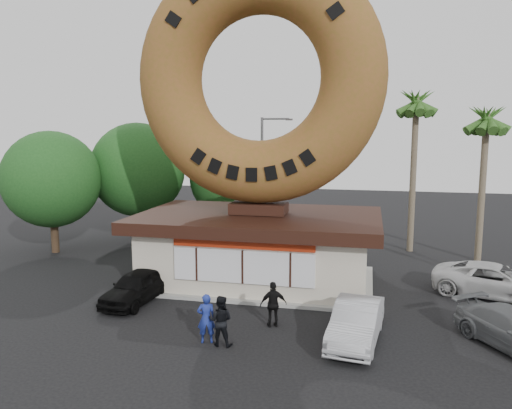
{
  "coord_description": "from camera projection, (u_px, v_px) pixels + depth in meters",
  "views": [
    {
      "loc": [
        4.98,
        -16.46,
        7.13
      ],
      "look_at": [
        0.32,
        4.0,
        4.02
      ],
      "focal_mm": 35.0,
      "sensor_mm": 36.0,
      "label": 1
    }
  ],
  "objects": [
    {
      "name": "car_black",
      "position": [
        136.0,
        287.0,
        20.85
      ],
      "size": [
        1.91,
        4.01,
        1.33
      ],
      "primitive_type": "imported",
      "rotation": [
        0.0,
        0.0,
        -0.09
      ],
      "color": "black",
      "rests_on": "ground"
    },
    {
      "name": "person_center",
      "position": [
        221.0,
        321.0,
        16.62
      ],
      "size": [
        0.84,
        0.66,
        1.71
      ],
      "primitive_type": "imported",
      "rotation": [
        0.0,
        0.0,
        3.16
      ],
      "color": "black",
      "rests_on": "ground"
    },
    {
      "name": "car_white",
      "position": [
        495.0,
        281.0,
        21.54
      ],
      "size": [
        5.57,
        3.77,
        1.42
      ],
      "primitive_type": "imported",
      "rotation": [
        0.0,
        0.0,
        1.27
      ],
      "color": "silver",
      "rests_on": "ground"
    },
    {
      "name": "tree_far",
      "position": [
        51.0,
        179.0,
        28.91
      ],
      "size": [
        5.6,
        5.6,
        7.14
      ],
      "color": "#473321",
      "rests_on": "ground"
    },
    {
      "name": "ground",
      "position": [
        223.0,
        330.0,
        18.02
      ],
      "size": [
        90.0,
        90.0,
        0.0
      ],
      "primitive_type": "plane",
      "color": "black",
      "rests_on": "ground"
    },
    {
      "name": "giant_donut",
      "position": [
        259.0,
        79.0,
        22.42
      ],
      "size": [
        11.31,
        2.88,
        11.31
      ],
      "primitive_type": "torus",
      "rotation": [
        1.57,
        0.0,
        0.0
      ],
      "color": "brown",
      "rests_on": "donut_shop"
    },
    {
      "name": "car_silver",
      "position": [
        356.0,
        322.0,
        16.95
      ],
      "size": [
        1.96,
        4.36,
        1.39
      ],
      "primitive_type": "imported",
      "rotation": [
        0.0,
        0.0,
        -0.12
      ],
      "color": "#AFAFB4",
      "rests_on": "ground"
    },
    {
      "name": "person_left",
      "position": [
        206.0,
        318.0,
        16.83
      ],
      "size": [
        0.72,
        0.58,
        1.71
      ],
      "primitive_type": "imported",
      "rotation": [
        0.0,
        0.0,
        3.46
      ],
      "color": "navy",
      "rests_on": "ground"
    },
    {
      "name": "palm_near",
      "position": [
        416.0,
        108.0,
        28.64
      ],
      "size": [
        2.6,
        2.6,
        9.75
      ],
      "color": "#726651",
      "rests_on": "ground"
    },
    {
      "name": "street_lamp",
      "position": [
        264.0,
        171.0,
        33.2
      ],
      "size": [
        2.11,
        0.2,
        8.0
      ],
      "color": "#59595E",
      "rests_on": "ground"
    },
    {
      "name": "donut_shop",
      "position": [
        259.0,
        245.0,
        23.53
      ],
      "size": [
        11.2,
        7.2,
        3.8
      ],
      "color": "beige",
      "rests_on": "ground"
    },
    {
      "name": "tree_mid",
      "position": [
        229.0,
        178.0,
        32.77
      ],
      "size": [
        5.2,
        5.2,
        6.63
      ],
      "color": "#473321",
      "rests_on": "ground"
    },
    {
      "name": "palm_far",
      "position": [
        486.0,
        124.0,
        26.56
      ],
      "size": [
        2.6,
        2.6,
        8.75
      ],
      "color": "#726651",
      "rests_on": "ground"
    },
    {
      "name": "tree_west",
      "position": [
        138.0,
        170.0,
        31.96
      ],
      "size": [
        6.0,
        6.0,
        7.65
      ],
      "color": "#473321",
      "rests_on": "ground"
    },
    {
      "name": "person_right",
      "position": [
        273.0,
        304.0,
        18.22
      ],
      "size": [
        1.07,
        0.74,
        1.69
      ],
      "primitive_type": "imported",
      "rotation": [
        0.0,
        0.0,
        3.51
      ],
      "color": "black",
      "rests_on": "ground"
    }
  ]
}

